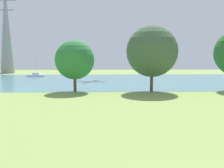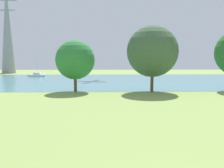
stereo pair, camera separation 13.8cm
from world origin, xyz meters
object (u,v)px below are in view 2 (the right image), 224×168
tree_east_near (152,51)px  electricity_pylon (7,28)px  tree_west_near (75,60)px  sailboat_white (37,75)px

tree_east_near → electricity_pylon: bearing=127.9°
electricity_pylon → tree_east_near: bearing=-52.1°
tree_west_near → tree_east_near: bearing=-3.5°
tree_west_near → electricity_pylon: bearing=119.0°
tree_east_near → electricity_pylon: electricity_pylon is taller
tree_east_near → electricity_pylon: (-37.45, 48.19, 8.51)m
sailboat_white → tree_east_near: bearing=-52.5°
electricity_pylon → tree_west_near: bearing=-61.0°
sailboat_white → tree_west_near: tree_west_near is taller
tree_east_near → tree_west_near: bearing=176.5°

